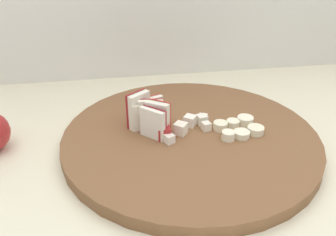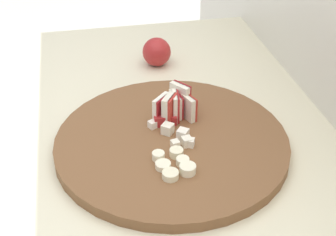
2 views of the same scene
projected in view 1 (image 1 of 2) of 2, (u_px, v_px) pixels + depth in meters
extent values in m
cube|color=silver|center=(208.00, 123.00, 1.01)|extent=(2.40, 0.04, 1.53)
cylinder|color=brown|center=(190.00, 137.00, 0.59)|extent=(0.44, 0.44, 0.02)
cube|color=maroon|center=(154.00, 122.00, 0.56)|extent=(0.04, 0.04, 0.05)
cube|color=white|center=(152.00, 124.00, 0.55)|extent=(0.04, 0.04, 0.05)
cube|color=#B22D23|center=(160.00, 116.00, 0.57)|extent=(0.04, 0.03, 0.06)
cube|color=beige|center=(158.00, 118.00, 0.57)|extent=(0.04, 0.03, 0.06)
cube|color=#A32323|center=(151.00, 114.00, 0.58)|extent=(0.04, 0.01, 0.06)
cube|color=#EFE5CC|center=(151.00, 115.00, 0.58)|extent=(0.04, 0.01, 0.06)
cube|color=maroon|center=(144.00, 115.00, 0.59)|extent=(0.05, 0.01, 0.05)
cube|color=#EFE5CC|center=(145.00, 116.00, 0.58)|extent=(0.05, 0.02, 0.05)
cube|color=#B22D23|center=(151.00, 108.00, 0.61)|extent=(0.04, 0.02, 0.05)
cube|color=beige|center=(153.00, 110.00, 0.60)|extent=(0.04, 0.02, 0.05)
cube|color=maroon|center=(136.00, 109.00, 0.59)|extent=(0.04, 0.03, 0.06)
cube|color=#EFE5CC|center=(139.00, 110.00, 0.59)|extent=(0.04, 0.04, 0.06)
cube|color=#A32323|center=(164.00, 133.00, 0.56)|extent=(0.02, 0.02, 0.02)
cube|color=white|center=(203.00, 119.00, 0.61)|extent=(0.02, 0.02, 0.02)
cube|color=white|center=(169.00, 139.00, 0.55)|extent=(0.02, 0.02, 0.01)
cube|color=#EFE5CC|center=(181.00, 129.00, 0.57)|extent=(0.03, 0.03, 0.02)
cube|color=#EFE5CC|center=(202.00, 120.00, 0.60)|extent=(0.02, 0.02, 0.02)
cube|color=#EFE5CC|center=(206.00, 126.00, 0.59)|extent=(0.02, 0.02, 0.01)
cube|color=#A32323|center=(162.00, 126.00, 0.58)|extent=(0.02, 0.02, 0.02)
cube|color=white|center=(190.00, 121.00, 0.60)|extent=(0.03, 0.03, 0.02)
cylinder|color=#F4EAC6|center=(228.00, 136.00, 0.56)|extent=(0.02, 0.02, 0.01)
cylinder|color=#F4EAC6|center=(242.00, 134.00, 0.57)|extent=(0.03, 0.03, 0.01)
cylinder|color=beige|center=(255.00, 130.00, 0.58)|extent=(0.03, 0.03, 0.01)
cylinder|color=beige|center=(220.00, 126.00, 0.59)|extent=(0.03, 0.03, 0.01)
cylinder|color=#F4EAC6|center=(233.00, 124.00, 0.60)|extent=(0.02, 0.02, 0.01)
cylinder|color=#F4EAC6|center=(245.00, 121.00, 0.60)|extent=(0.03, 0.03, 0.02)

